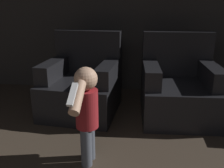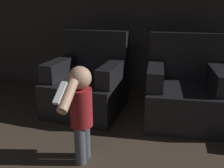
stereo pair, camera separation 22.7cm
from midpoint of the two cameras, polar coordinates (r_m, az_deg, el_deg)
armchair_left at (r=2.90m, az=-8.96°, el=-0.20°), size 0.86×0.88×0.90m
armchair_right at (r=2.81m, az=12.75°, el=-1.06°), size 0.83×0.86×0.90m
person_toddler at (r=1.89m, az=-9.30°, el=-5.75°), size 0.17×0.55×0.78m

